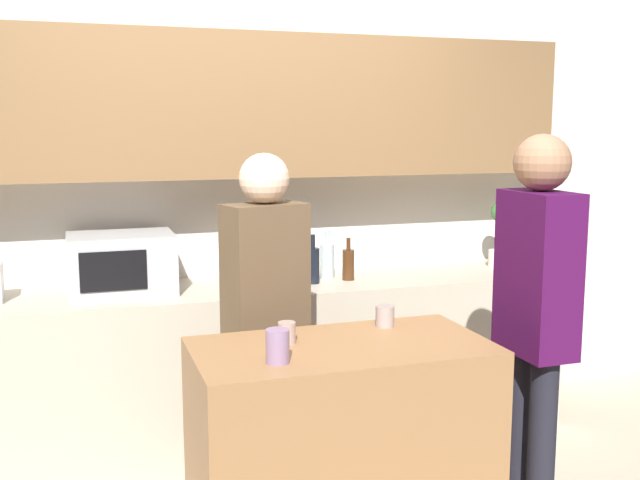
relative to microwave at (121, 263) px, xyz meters
The scene contains 14 objects.
back_wall 0.82m from the microwave, 21.46° to the left, with size 6.40×0.40×2.70m.
back_counter 0.85m from the microwave, ahead, with size 3.60×0.62×0.89m.
kitchen_island 1.62m from the microwave, 62.94° to the right, with size 1.09×0.57×0.93m.
microwave is the anchor object (origin of this frame).
potted_plant 2.19m from the microwave, ahead, with size 0.14×0.14×0.40m.
bottle_0 0.87m from the microwave, ahead, with size 0.08×0.08×0.32m.
bottle_1 0.99m from the microwave, ahead, with size 0.07×0.07×0.26m.
bottle_2 1.10m from the microwave, ahead, with size 0.08×0.08×0.26m.
bottle_3 1.20m from the microwave, ahead, with size 0.07×0.07×0.23m.
cup_0 1.37m from the microwave, 68.35° to the right, with size 0.07×0.07×0.08m.
cup_1 1.53m from the microwave, 74.45° to the right, with size 0.08×0.08×0.12m.
cup_2 1.50m from the microwave, 51.19° to the right, with size 0.07×0.07×0.08m.
person_left 0.97m from the microwave, 55.91° to the right, with size 0.38×0.27×1.61m.
person_center 2.03m from the microwave, 41.70° to the right, with size 0.22×0.34×1.69m.
Camera 1 is at (-0.83, -2.40, 1.73)m, focal length 42.00 mm.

